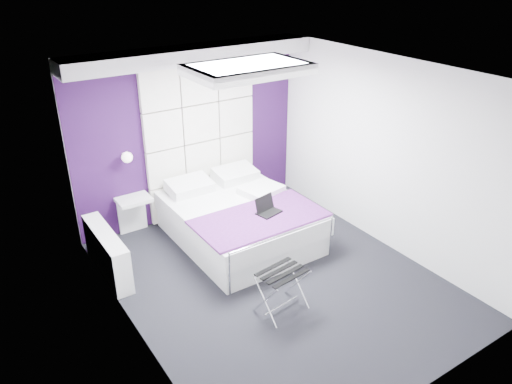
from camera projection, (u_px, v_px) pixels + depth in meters
floor at (275, 279)px, 6.31m from camera, size 4.40×4.40×0.00m
ceiling at (279, 74)px, 5.18m from camera, size 4.40×4.40×0.00m
wall_back at (190, 134)px, 7.39m from camera, size 3.60×0.00×3.60m
wall_left at (127, 230)px, 4.85m from camera, size 0.00×4.40×4.40m
wall_right at (386, 155)px, 6.64m from camera, size 0.00×4.40×4.40m
accent_wall at (190, 134)px, 7.39m from camera, size 3.58×0.02×2.58m
soffit at (193, 54)px, 6.68m from camera, size 3.58×0.50×0.20m
headboard at (201, 141)px, 7.48m from camera, size 1.80×0.08×2.30m
skylight at (248, 68)px, 5.65m from camera, size 1.36×0.86×0.12m
wall_lamp at (126, 156)px, 6.80m from camera, size 0.15×0.15×0.15m
radiator at (107, 253)px, 6.32m from camera, size 0.22×1.20×0.60m
bed at (239, 220)px, 7.07m from camera, size 1.74×2.10×0.73m
nightstand at (133, 200)px, 7.06m from camera, size 0.47×0.36×0.05m
luggage_rack at (282, 291)px, 5.67m from camera, size 0.54×0.39×0.53m
laptop at (267, 208)px, 6.66m from camera, size 0.32×0.23×0.23m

